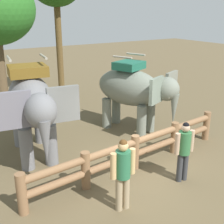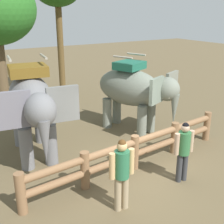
% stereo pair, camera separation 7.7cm
% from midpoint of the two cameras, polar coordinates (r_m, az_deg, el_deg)
% --- Properties ---
extents(ground_plane, '(60.00, 60.00, 0.00)m').
position_cam_midpoint_polar(ground_plane, '(9.01, 4.90, -10.91)').
color(ground_plane, brown).
extents(log_fence, '(7.10, 0.88, 1.05)m').
position_cam_midpoint_polar(log_fence, '(8.79, 4.65, -7.24)').
color(log_fence, brown).
rests_on(log_fence, ground).
extents(elephant_near_left, '(2.15, 3.79, 3.20)m').
position_cam_midpoint_polar(elephant_near_left, '(9.29, -14.90, 1.56)').
color(elephant_near_left, slate).
rests_on(elephant_near_left, ground).
extents(elephant_center, '(2.53, 3.48, 2.93)m').
position_cam_midpoint_polar(elephant_center, '(11.19, 4.45, 4.32)').
color(elephant_center, slate).
rests_on(elephant_center, ground).
extents(tourist_woman_in_black, '(0.64, 0.37, 1.80)m').
position_cam_midpoint_polar(tourist_woman_in_black, '(6.88, 2.21, -11.11)').
color(tourist_woman_in_black, tan).
rests_on(tourist_woman_in_black, ground).
extents(tourist_man_in_blue, '(0.61, 0.37, 1.72)m').
position_cam_midpoint_polar(tourist_man_in_blue, '(8.21, 13.86, -6.73)').
color(tourist_man_in_blue, '#343538').
rests_on(tourist_man_in_blue, ground).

